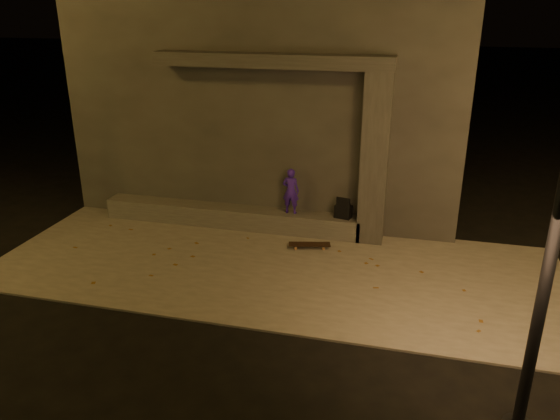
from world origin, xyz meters
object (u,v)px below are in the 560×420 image
(column, at_px, (375,160))
(skateboard, at_px, (310,245))
(skateboarder, at_px, (291,191))
(backpack, at_px, (343,210))

(column, height_order, skateboard, column)
(column, xyz_separation_m, skateboard, (-1.19, -0.77, -1.72))
(column, bearing_deg, skateboarder, 180.00)
(column, relative_size, skateboard, 4.00)
(column, bearing_deg, skateboard, -146.98)
(backpack, relative_size, skateboard, 0.54)
(skateboarder, bearing_deg, backpack, -178.06)
(backpack, xyz_separation_m, skateboard, (-0.59, -0.77, -0.54))
(skateboarder, relative_size, skateboard, 1.14)
(column, xyz_separation_m, backpack, (-0.60, 0.00, -1.18))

